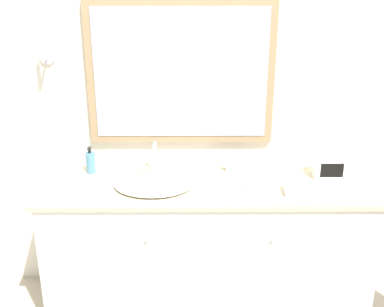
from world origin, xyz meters
The scene contains 8 objects.
wall_back centered at (-0.01, 0.61, 1.28)m, with size 8.00×0.18×2.55m.
vanity_counter centered at (0.00, 0.29, 0.44)m, with size 2.07×0.58×0.89m.
sink_basin centered at (-0.33, 0.27, 0.91)m, with size 0.47×0.42×0.21m.
soap_bottle centered at (-0.74, 0.45, 0.96)m, with size 0.06×0.06×0.18m.
appliance_box centered at (0.75, 0.39, 0.95)m, with size 0.20×0.13×0.14m.
picture_frame centered at (0.17, 0.46, 0.95)m, with size 0.11×0.01×0.12m.
hand_towel_near_sink centered at (0.51, 0.17, 0.91)m, with size 0.14×0.12×0.05m.
metal_tray centered at (0.31, 0.27, 0.89)m, with size 0.20×0.12×0.01m.
Camera 1 is at (-0.12, -2.60, 2.33)m, focal length 50.00 mm.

